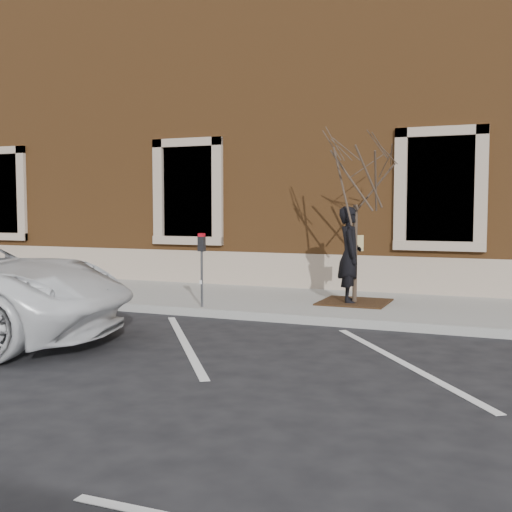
% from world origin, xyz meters
% --- Properties ---
extents(ground, '(120.00, 120.00, 0.00)m').
position_xyz_m(ground, '(0.00, 0.00, 0.00)').
color(ground, '#28282B').
rests_on(ground, ground).
extents(sidewalk_near, '(40.00, 3.50, 0.15)m').
position_xyz_m(sidewalk_near, '(0.00, 1.75, 0.07)').
color(sidewalk_near, gray).
rests_on(sidewalk_near, ground).
extents(curb_near, '(40.00, 0.12, 0.15)m').
position_xyz_m(curb_near, '(0.00, -0.05, 0.07)').
color(curb_near, '#9E9E99').
rests_on(curb_near, ground).
extents(parking_stripes, '(28.00, 4.40, 0.01)m').
position_xyz_m(parking_stripes, '(0.00, -2.20, 0.00)').
color(parking_stripes, silver).
rests_on(parking_stripes, ground).
extents(building_civic, '(40.00, 8.62, 8.00)m').
position_xyz_m(building_civic, '(0.00, 7.74, 4.00)').
color(building_civic, brown).
rests_on(building_civic, ground).
extents(man, '(0.64, 0.79, 1.88)m').
position_xyz_m(man, '(1.54, 1.64, 1.09)').
color(man, black).
rests_on(man, sidewalk_near).
extents(parking_meter, '(0.13, 0.10, 1.38)m').
position_xyz_m(parking_meter, '(-0.90, 0.12, 1.11)').
color(parking_meter, '#595B60').
rests_on(parking_meter, sidewalk_near).
extents(tree_grate, '(1.29, 1.29, 0.03)m').
position_xyz_m(tree_grate, '(1.62, 1.72, 0.17)').
color(tree_grate, '#3A2712').
rests_on(tree_grate, sidewalk_near).
extents(sapling, '(2.09, 2.09, 3.48)m').
position_xyz_m(sapling, '(1.62, 1.72, 2.59)').
color(sapling, '#403427').
rests_on(sapling, sidewalk_near).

